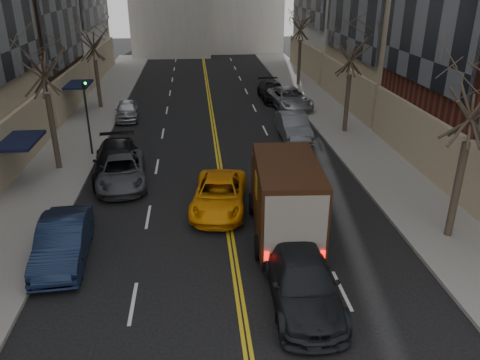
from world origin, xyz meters
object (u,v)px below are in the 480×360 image
object	(u,v)px
ups_truck	(285,198)
observer_sedan	(302,280)
taxi	(219,195)
pedestrian	(268,187)

from	to	relation	value
ups_truck	observer_sedan	distance (m)	4.28
taxi	observer_sedan	bearing A→B (deg)	-63.47
ups_truck	pedestrian	size ratio (longest dim) A/B	3.41
ups_truck	taxi	xyz separation A→B (m)	(-2.47, 2.69, -1.01)
observer_sedan	pedestrian	distance (m)	6.93
ups_truck	taxi	distance (m)	3.79
ups_truck	observer_sedan	size ratio (longest dim) A/B	1.19
ups_truck	pedestrian	world-z (taller)	ups_truck
observer_sedan	pedestrian	world-z (taller)	pedestrian
ups_truck	observer_sedan	world-z (taller)	ups_truck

